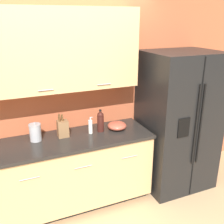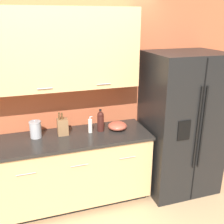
% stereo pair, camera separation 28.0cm
% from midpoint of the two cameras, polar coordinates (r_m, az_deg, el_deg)
% --- Properties ---
extents(wall_back, '(10.00, 0.39, 2.60)m').
position_cam_midpoint_polar(wall_back, '(3.16, -10.24, 6.09)').
color(wall_back, '#BC5B38').
rests_on(wall_back, ground_plane).
extents(counter_unit, '(2.37, 0.64, 0.91)m').
position_cam_midpoint_polar(counter_unit, '(3.29, -10.47, -12.92)').
color(counter_unit, black).
rests_on(counter_unit, ground_plane).
extents(refrigerator, '(0.92, 0.79, 1.84)m').
position_cam_midpoint_polar(refrigerator, '(3.58, 16.99, -2.49)').
color(refrigerator, black).
rests_on(refrigerator, ground_plane).
extents(knife_block, '(0.12, 0.11, 0.28)m').
position_cam_midpoint_polar(knife_block, '(3.13, -8.17, -3.18)').
color(knife_block, olive).
rests_on(knife_block, counter_unit).
extents(wine_bottle, '(0.08, 0.08, 0.28)m').
position_cam_midpoint_polar(wine_bottle, '(3.19, -0.00, -1.98)').
color(wine_bottle, '#3D1914').
rests_on(wine_bottle, counter_unit).
extents(soap_dispenser, '(0.05, 0.05, 0.21)m').
position_cam_midpoint_polar(soap_dispenser, '(3.16, -2.24, -3.05)').
color(soap_dispenser, silver).
rests_on(soap_dispenser, counter_unit).
extents(steel_canister, '(0.13, 0.13, 0.21)m').
position_cam_midpoint_polar(steel_canister, '(3.12, -13.88, -3.74)').
color(steel_canister, '#A3A3A5').
rests_on(steel_canister, counter_unit).
extents(mixing_bowl, '(0.23, 0.23, 0.10)m').
position_cam_midpoint_polar(mixing_bowl, '(3.26, 3.66, -3.08)').
color(mixing_bowl, '#B24C38').
rests_on(mixing_bowl, counter_unit).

